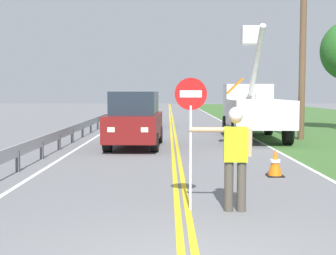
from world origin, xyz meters
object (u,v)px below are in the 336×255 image
Objects in this scene: oncoming_suv_nearest at (135,119)px; traffic_cone_lead at (275,163)px; flagger_worker at (235,152)px; utility_bucket_truck at (253,107)px; utility_pole_near at (303,34)px; stop_sign_paddle at (191,114)px; oncoming_suv_second at (139,109)px.

traffic_cone_lead is at bearing -57.15° from oncoming_suv_nearest.
oncoming_suv_nearest reaches higher than flagger_worker.
utility_bucket_truck is 3.83m from utility_pole_near.
traffic_cone_lead is at bearing 55.45° from stop_sign_paddle.
utility_bucket_truck is (2.67, 12.77, 0.36)m from flagger_worker.
flagger_worker is 1.02m from stop_sign_paddle.
traffic_cone_lead is (-3.18, -8.80, -4.26)m from utility_pole_near.
oncoming_suv_nearest is (-2.41, 9.36, 0.01)m from flagger_worker.
oncoming_suv_nearest is 0.53× the size of utility_pole_near.
utility_pole_near is at bearing 21.36° from oncoming_suv_nearest.
stop_sign_paddle is 9.48m from oncoming_suv_nearest.
flagger_worker is at bearing -75.59° from oncoming_suv_nearest.
utility_pole_near is (5.44, 12.08, 2.88)m from stop_sign_paddle.
utility_pole_near reaches higher than oncoming_suv_second.
oncoming_suv_second is 0.53× the size of utility_pole_near.
flagger_worker is 2.61× the size of traffic_cone_lead.
oncoming_suv_nearest is (-5.07, -3.42, -0.34)m from utility_bucket_truck.
flagger_worker is 20.29m from oncoming_suv_second.
utility_bucket_truck reaches higher than traffic_cone_lead.
oncoming_suv_second is (-5.61, 7.30, -0.34)m from utility_bucket_truck.
oncoming_suv_nearest and oncoming_suv_second have the same top height.
utility_pole_near is (7.62, -7.95, 3.53)m from oncoming_suv_second.
utility_pole_near is at bearing 65.75° from stop_sign_paddle.
flagger_worker is 0.78× the size of stop_sign_paddle.
stop_sign_paddle is 0.50× the size of oncoming_suv_nearest.
oncoming_suv_second is (-0.54, 10.72, 0.00)m from oncoming_suv_nearest.
oncoming_suv_second is at bearing 104.82° from traffic_cone_lead.
traffic_cone_lead is (4.43, -16.75, -0.72)m from oncoming_suv_second.
utility_pole_near is (2.01, -0.65, 3.19)m from utility_bucket_truck.
utility_bucket_truck reaches higher than flagger_worker.
utility_pole_near reaches higher than utility_bucket_truck.
utility_bucket_truck is at bearing 74.90° from stop_sign_paddle.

